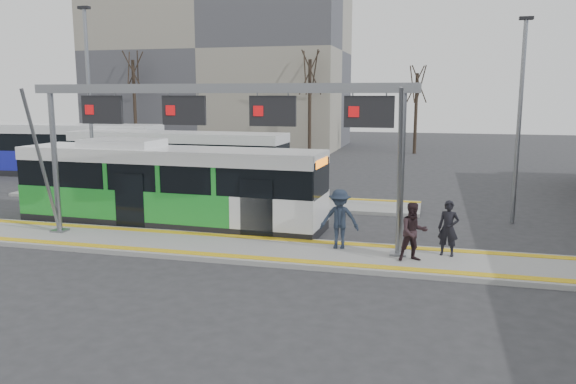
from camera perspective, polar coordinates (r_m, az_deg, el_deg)
name	(u,v)px	position (r m, az deg, el deg)	size (l,w,h in m)	color
ground	(227,250)	(18.56, -6.24, -5.84)	(120.00, 120.00, 0.00)	#2D2D30
platform_main	(227,247)	(18.54, -6.25, -5.62)	(22.00, 3.00, 0.15)	gray
platform_second	(207,199)	(27.23, -8.22, -0.66)	(20.00, 3.00, 0.15)	gray
tactile_main	(227,245)	(18.51, -6.25, -5.36)	(22.00, 2.65, 0.02)	yellow
tactile_second	(216,193)	(28.26, -7.33, -0.08)	(20.00, 0.35, 0.02)	yellow
gantry	(217,117)	(18.24, -7.25, 7.57)	(13.00, 1.68, 5.20)	slate
apartment_block	(220,51)	(56.65, -6.91, 14.07)	(24.50, 12.50, 18.40)	gray
hero_bus	(169,187)	(22.07, -11.99, 0.54)	(12.08, 3.04, 3.29)	black
bg_bus_green	(177,160)	(31.09, -11.21, 3.19)	(12.13, 2.98, 3.01)	black
bg_bus_blue	(65,150)	(37.95, -21.71, 3.98)	(12.34, 3.45, 3.18)	black
passenger_a	(448,228)	(17.74, 15.98, -3.56)	(0.62, 0.41, 1.71)	black
passenger_b	(413,232)	(16.94, 12.63, -3.97)	(0.85, 0.66, 1.75)	#2D1E22
passenger_c	(340,219)	(17.93, 5.26, -2.75)	(1.23, 0.71, 1.91)	#1F2838
tree_left	(310,73)	(46.69, 2.24, 11.97)	(1.40, 1.40, 8.86)	#382B21
tree_mid	(417,85)	(49.27, 12.96, 10.58)	(1.40, 1.40, 7.68)	#382B21
tree_far	(133,73)	(52.25, -15.45, 11.58)	(1.40, 1.40, 9.06)	#382B21
lamp_west	(90,104)	(26.25, -19.50, 8.42)	(0.50, 0.25, 8.70)	slate
lamp_east	(519,117)	(23.30, 22.46, 7.08)	(0.50, 0.25, 7.86)	slate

